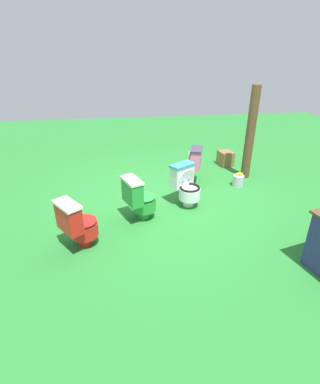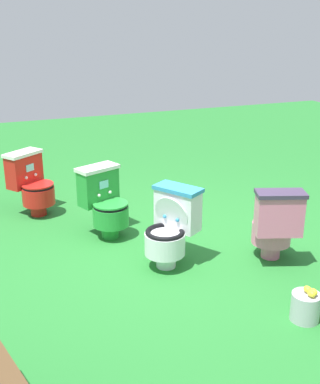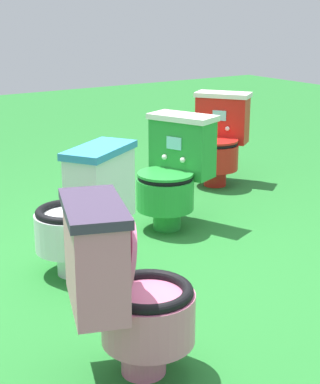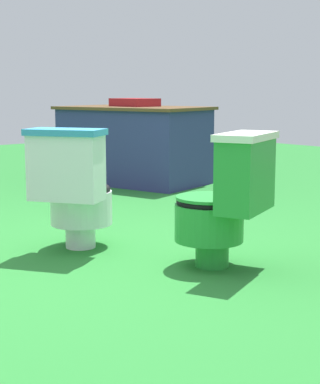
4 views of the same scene
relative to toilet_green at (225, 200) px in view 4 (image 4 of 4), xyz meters
The scene contains 4 objects.
ground 0.92m from the toilet_green, 138.45° to the right, with size 14.00×14.00×0.00m, color #26752D.
toilet_green is the anchor object (origin of this frame).
toilet_white 0.93m from the toilet_green, 155.36° to the right, with size 0.60×0.63×0.73m.
vendor_table 3.19m from the toilet_green, 149.88° to the left, with size 1.62×1.19×0.85m.
Camera 4 is at (2.88, -1.87, 0.95)m, focal length 59.44 mm.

